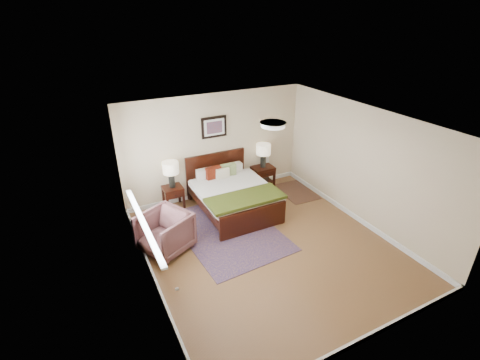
{
  "coord_description": "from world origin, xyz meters",
  "views": [
    {
      "loc": [
        -2.99,
        -4.69,
        4.18
      ],
      "look_at": [
        -0.13,
        0.95,
        1.05
      ],
      "focal_mm": 26.0,
      "sensor_mm": 36.0,
      "label": 1
    }
  ],
  "objects_px": {
    "bed": "(232,191)",
    "rug_persian": "(228,231)",
    "nightstand_left": "(173,192)",
    "lamp_left": "(171,170)",
    "lamp_right": "(263,151)",
    "nightstand_right": "(263,174)",
    "armchair": "(165,232)"
  },
  "relations": [
    {
      "from": "bed",
      "to": "rug_persian",
      "type": "xyz_separation_m",
      "value": [
        -0.45,
        -0.72,
        -0.49
      ]
    },
    {
      "from": "nightstand_left",
      "to": "lamp_left",
      "type": "bearing_deg",
      "value": 90.0
    },
    {
      "from": "bed",
      "to": "nightstand_left",
      "type": "relative_size",
      "value": 3.76
    },
    {
      "from": "lamp_left",
      "to": "lamp_right",
      "type": "height_order",
      "value": "lamp_right"
    },
    {
      "from": "bed",
      "to": "nightstand_right",
      "type": "distance_m",
      "value": 1.44
    },
    {
      "from": "nightstand_right",
      "to": "armchair",
      "type": "distance_m",
      "value": 3.34
    },
    {
      "from": "armchair",
      "to": "nightstand_left",
      "type": "bearing_deg",
      "value": 130.67
    },
    {
      "from": "armchair",
      "to": "rug_persian",
      "type": "height_order",
      "value": "armchair"
    },
    {
      "from": "rug_persian",
      "to": "bed",
      "type": "bearing_deg",
      "value": 54.21
    },
    {
      "from": "bed",
      "to": "lamp_left",
      "type": "relative_size",
      "value": 3.24
    },
    {
      "from": "nightstand_left",
      "to": "armchair",
      "type": "distance_m",
      "value": 1.59
    },
    {
      "from": "bed",
      "to": "nightstand_right",
      "type": "bearing_deg",
      "value": 30.71
    },
    {
      "from": "nightstand_left",
      "to": "rug_persian",
      "type": "bearing_deg",
      "value": -63.91
    },
    {
      "from": "nightstand_right",
      "to": "rug_persian",
      "type": "height_order",
      "value": "nightstand_right"
    },
    {
      "from": "armchair",
      "to": "rug_persian",
      "type": "xyz_separation_m",
      "value": [
        1.32,
        0.02,
        -0.39
      ]
    },
    {
      "from": "nightstand_left",
      "to": "lamp_right",
      "type": "bearing_deg",
      "value": 0.47
    },
    {
      "from": "nightstand_left",
      "to": "nightstand_right",
      "type": "distance_m",
      "value": 2.39
    },
    {
      "from": "lamp_right",
      "to": "nightstand_right",
      "type": "bearing_deg",
      "value": -90.0
    },
    {
      "from": "bed",
      "to": "armchair",
      "type": "bearing_deg",
      "value": -157.37
    },
    {
      "from": "nightstand_left",
      "to": "armchair",
      "type": "xyz_separation_m",
      "value": [
        -0.61,
        -1.46,
        -0.01
      ]
    },
    {
      "from": "lamp_left",
      "to": "rug_persian",
      "type": "height_order",
      "value": "lamp_left"
    },
    {
      "from": "bed",
      "to": "nightstand_left",
      "type": "bearing_deg",
      "value": 148.01
    },
    {
      "from": "lamp_left",
      "to": "armchair",
      "type": "relative_size",
      "value": 0.71
    },
    {
      "from": "nightstand_right",
      "to": "lamp_right",
      "type": "relative_size",
      "value": 0.9
    },
    {
      "from": "lamp_right",
      "to": "rug_persian",
      "type": "bearing_deg",
      "value": -139.03
    },
    {
      "from": "nightstand_left",
      "to": "rug_persian",
      "type": "xyz_separation_m",
      "value": [
        0.71,
        -1.44,
        -0.4
      ]
    },
    {
      "from": "bed",
      "to": "lamp_left",
      "type": "distance_m",
      "value": 1.45
    },
    {
      "from": "nightstand_left",
      "to": "rug_persian",
      "type": "relative_size",
      "value": 0.2
    },
    {
      "from": "nightstand_left",
      "to": "armchair",
      "type": "bearing_deg",
      "value": -112.77
    },
    {
      "from": "bed",
      "to": "rug_persian",
      "type": "relative_size",
      "value": 0.77
    },
    {
      "from": "bed",
      "to": "nightstand_left",
      "type": "height_order",
      "value": "bed"
    },
    {
      "from": "lamp_right",
      "to": "armchair",
      "type": "xyz_separation_m",
      "value": [
        -3.0,
        -1.48,
        -0.58
      ]
    }
  ]
}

